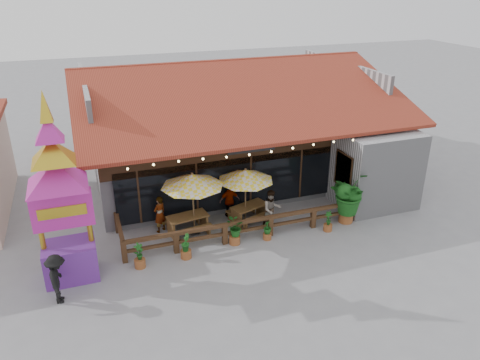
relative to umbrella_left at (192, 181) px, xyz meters
name	(u,v)px	position (x,y,z in m)	size (l,w,h in m)	color
ground	(276,227)	(3.45, -0.76, -2.42)	(100.00, 100.00, 0.00)	gray
restaurant_building	(233,134)	(3.71, 5.85, -0.21)	(15.50, 14.73, 6.09)	#A6A5AA
patio_railing	(229,227)	(1.19, -1.03, -1.80)	(10.00, 2.60, 0.92)	#4C321B
umbrella_left	(192,181)	(0.00, 0.00, 0.00)	(2.68, 2.68, 2.77)	brown
umbrella_right	(246,175)	(2.35, 0.14, -0.17)	(2.54, 2.54, 2.58)	brown
picnic_table_left	(188,221)	(-0.25, 0.08, -1.87)	(1.90, 1.70, 0.82)	brown
picnic_table_right	(249,211)	(2.55, 0.18, -1.89)	(1.96, 1.82, 0.78)	brown
thai_sign_tower	(57,178)	(-4.94, -1.58, 1.47)	(2.72, 2.72, 7.36)	#63268D
tropical_plant	(348,194)	(6.56, -1.29, -1.07)	(2.22, 2.25, 2.35)	brown
diner_a	(160,214)	(-1.32, 0.61, -1.60)	(0.60, 0.39, 1.63)	#341C10
diner_b	(272,209)	(3.27, -0.62, -1.56)	(0.84, 0.65, 1.72)	#341C10
diner_c	(230,201)	(1.88, 0.91, -1.64)	(0.91, 0.38, 1.56)	#341C10
pedestrian	(57,279)	(-5.36, -2.90, -1.53)	(1.15, 0.66, 1.77)	black
planter_a	(139,257)	(-2.56, -1.80, -1.99)	(0.43, 0.42, 1.03)	brown
planter_b	(186,247)	(-0.79, -1.76, -1.95)	(0.42, 0.46, 1.03)	brown
planter_c	(235,230)	(1.32, -1.40, -1.80)	(0.88, 0.85, 1.10)	brown
planter_d	(267,230)	(2.70, -1.53, -2.00)	(0.46, 0.46, 0.86)	brown
planter_e	(328,223)	(5.41, -1.74, -2.03)	(0.37, 0.39, 0.92)	brown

